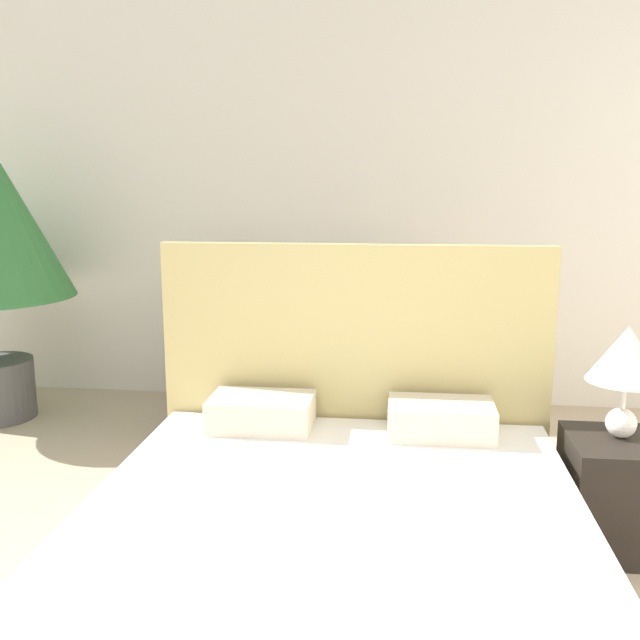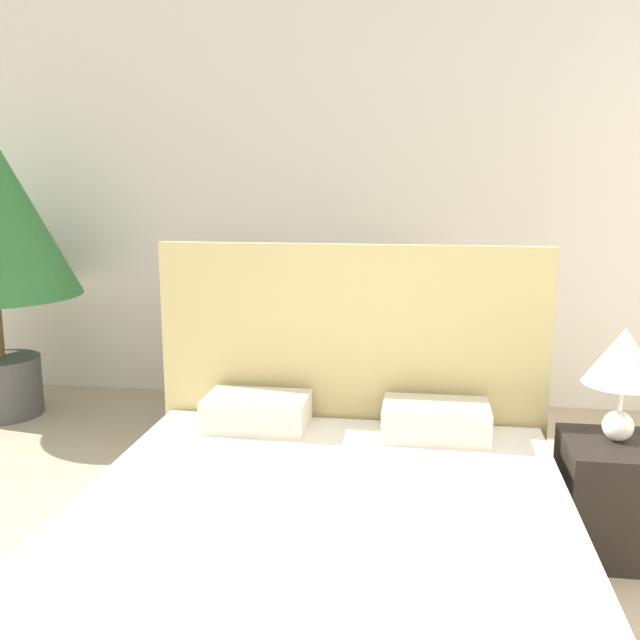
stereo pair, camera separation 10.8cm
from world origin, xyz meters
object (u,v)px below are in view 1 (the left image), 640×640
Objects in this scene: armchair_near_window_left at (226,378)px; nightstand at (616,493)px; table_lamp at (627,360)px; bed at (334,552)px; armchair_near_window_right at (365,382)px.

nightstand is at bearing -40.07° from armchair_near_window_left.
armchair_near_window_left is at bearing 147.12° from table_lamp.
armchair_near_window_left is at bearing 113.94° from bed.
bed is 1.39m from table_lamp.
bed reaches higher than table_lamp.
bed is 2.11m from armchair_near_window_left.
bed is 4.35× the size of nightstand.
armchair_near_window_left is 2.34m from nightstand.
armchair_near_window_right is at bearing 90.07° from bed.
armchair_near_window_left reaches higher than nightstand.
armchair_near_window_right is at bearing -6.52° from armchair_near_window_left.
bed reaches higher than nightstand.
bed is 1.27m from nightstand.
table_lamp is at bearing 81.73° from nightstand.
armchair_near_window_left is 0.85m from armchair_near_window_right.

